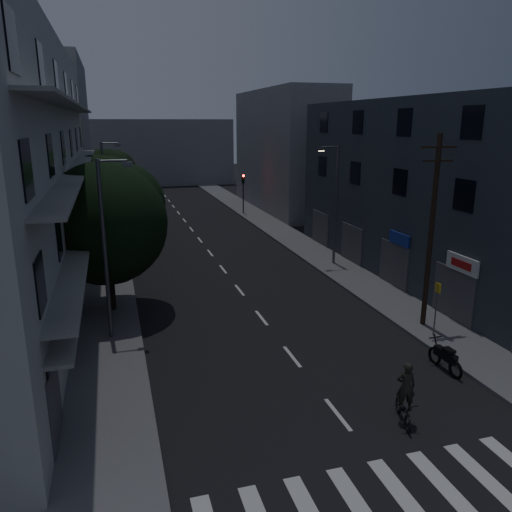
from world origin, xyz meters
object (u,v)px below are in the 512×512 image
cyclist (404,402)px  utility_pole (431,229)px  bus_stop_sign (437,300)px  motorcycle (445,358)px

cyclist → utility_pole: bearing=68.3°
utility_pole → cyclist: utility_pole is taller
bus_stop_sign → motorcycle: size_ratio=1.24×
bus_stop_sign → motorcycle: bus_stop_sign is taller
bus_stop_sign → cyclist: 7.47m
bus_stop_sign → utility_pole: bearing=75.8°
utility_pole → cyclist: (-5.32, -6.77, -4.14)m
utility_pole → bus_stop_sign: (-0.33, -1.33, -2.98)m
utility_pole → bus_stop_sign: 3.28m
bus_stop_sign → motorcycle: 3.37m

